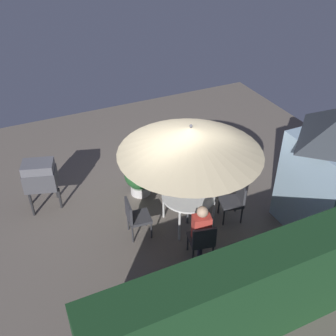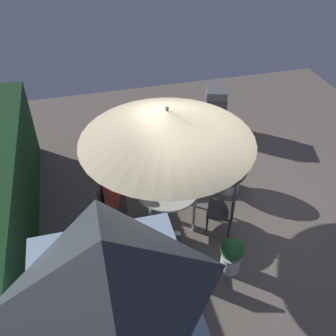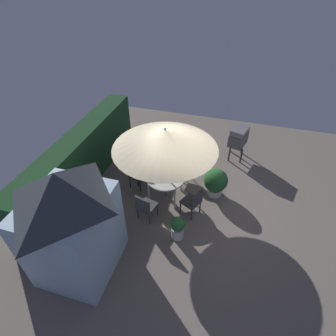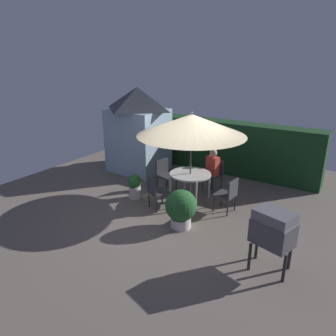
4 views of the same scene
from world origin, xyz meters
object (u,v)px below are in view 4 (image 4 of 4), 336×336
Objects in this scene: bbq_grill at (273,229)px; patio_table at (190,176)px; chair_near_shed at (214,173)px; person_in_red at (213,165)px; potted_plant_by_grill at (135,186)px; chair_toward_hedge at (156,190)px; chair_far_side at (165,173)px; patio_umbrella at (192,125)px; potted_plant_by_shed at (181,207)px; chair_toward_house at (228,193)px; garden_shed at (138,129)px.

patio_table is at bearing 145.05° from bbq_grill.
bbq_grill is (2.71, -1.89, 0.14)m from patio_table.
person_in_red is (-0.02, -0.08, 0.26)m from chair_near_shed.
patio_table reaches higher than potted_plant_by_grill.
chair_toward_hedge is at bearing -109.56° from chair_near_shed.
chair_toward_hedge reaches higher than patio_table.
person_in_red reaches higher than chair_far_side.
patio_table is 0.90× the size of person_in_red.
person_in_red is at bearing -102.72° from chair_near_shed.
bbq_grill is (2.71, -1.89, -1.26)m from patio_umbrella.
chair_far_side is 1.28× the size of potted_plant_by_grill.
potted_plant_by_grill is (-0.35, -1.00, -0.14)m from chair_far_side.
potted_plant_by_shed is at bearing -20.28° from potted_plant_by_grill.
potted_plant_by_shed reaches higher than potted_plant_by_grill.
chair_toward_hedge is 0.92m from potted_plant_by_grill.
chair_far_side is at bearing 132.16° from potted_plant_by_shed.
patio_table is 1.58m from potted_plant_by_grill.
potted_plant_by_grill is 0.56× the size of person_in_red.
chair_toward_house is at bearing 26.62° from chair_toward_hedge.
patio_table is 1.40m from patio_umbrella.
potted_plant_by_grill is at bearing -151.74° from patio_umbrella.
potted_plant_by_shed is at bearing -25.36° from chair_toward_hedge.
chair_toward_hedge is at bearing -109.84° from person_in_red.
patio_umbrella is at bearing 145.05° from bbq_grill.
bbq_grill is at bearing -30.19° from garden_shed.
patio_table is 0.94× the size of bbq_grill.
potted_plant_by_shed reaches higher than chair_near_shed.
chair_far_side and chair_toward_house have the same top height.
chair_far_side is at bearing 70.70° from potted_plant_by_grill.
potted_plant_by_shed is at bearing -83.04° from chair_near_shed.
person_in_red reaches higher than chair_toward_hedge.
patio_umbrella is at bearing -102.72° from person_in_red.
chair_near_shed is at bearing 77.28° from patio_table.
potted_plant_by_shed reaches higher than chair_far_side.
patio_umbrella is at bearing 63.53° from chair_toward_hedge.
patio_umbrella is 2.27× the size of person_in_red.
chair_toward_hedge is (-0.47, -0.95, -1.59)m from patio_umbrella.
chair_toward_hedge is at bearing 154.64° from potted_plant_by_shed.
potted_plant_by_shed is at bearing -82.36° from person_in_red.
patio_umbrella is at bearing -15.30° from chair_far_side.
potted_plant_by_shed is (0.30, -2.48, -0.02)m from chair_near_shed.
chair_toward_house is (1.16, -0.13, -1.59)m from patio_umbrella.
chair_near_shed is at bearing 48.12° from potted_plant_by_grill.
garden_shed is 3.17× the size of chair_toward_house.
patio_umbrella is at bearing -102.72° from chair_near_shed.
bbq_grill reaches higher than chair_toward_house.
patio_umbrella is 2.38× the size of bbq_grill.
garden_shed reaches higher than chair_toward_hedge.
chair_near_shed is 1.00× the size of chair_far_side.
chair_near_shed is 0.28m from person_in_red.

